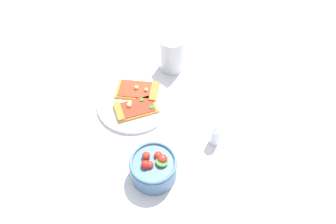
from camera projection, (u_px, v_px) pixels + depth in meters
ground_plane at (145, 104)px, 0.99m from camera, size 2.40×2.40×0.00m
plate at (134, 103)px, 0.98m from camera, size 0.23×0.23×0.01m
pizza_slice_near at (139, 91)px, 1.00m from camera, size 0.15×0.15×0.02m
pizza_slice_far at (133, 109)px, 0.95m from camera, size 0.14×0.10×0.02m
salad_bowl at (154, 167)px, 0.81m from camera, size 0.12×0.12×0.08m
soda_glass at (172, 55)px, 1.05m from camera, size 0.08×0.08×0.12m
pepper_shaker at (215, 134)px, 0.88m from camera, size 0.03×0.03×0.08m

